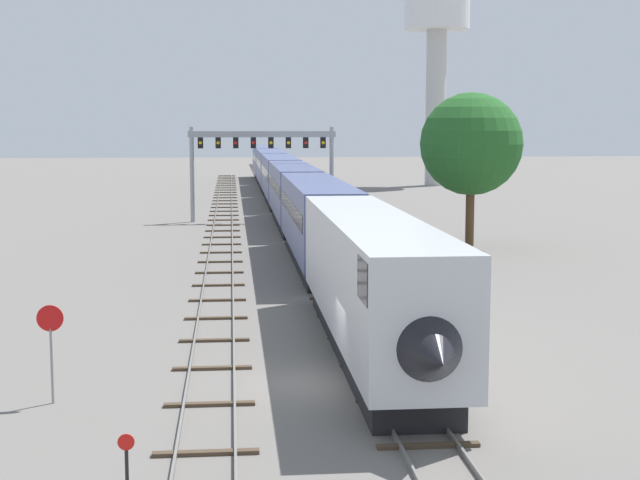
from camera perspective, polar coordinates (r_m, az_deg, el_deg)
The scene contains 9 objects.
ground_plane at distance 29.36m, azimuth 0.27°, elevation -8.73°, with size 400.00×400.00×0.00m, color slate.
track_main at distance 88.60m, azimuth -2.29°, elevation 1.93°, with size 2.60×200.00×0.16m.
track_near at distance 68.57m, azimuth -5.96°, elevation 0.39°, with size 2.60×160.00×0.16m.
passenger_train at distance 83.99m, azimuth -2.13°, elevation 3.39°, with size 3.04×123.73×4.80m.
signal_gantry at distance 77.35m, azimuth -3.54°, elevation 5.42°, with size 12.10×0.49×7.78m.
water_tower at distance 124.41m, azimuth 7.12°, elevation 12.32°, with size 8.54×8.54×25.55m.
switch_stand at distance 21.03m, azimuth -11.67°, elevation -13.91°, with size 0.36×0.24×1.46m.
stop_sign at distance 27.97m, azimuth -16.07°, elevation -5.86°, with size 0.76×0.08×2.88m.
trackside_tree_left at distance 61.25m, azimuth 9.20°, elevation 5.78°, with size 6.61×6.61×10.04m.
Camera 1 is at (-2.80, -28.11, 7.99)m, focal length 52.56 mm.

